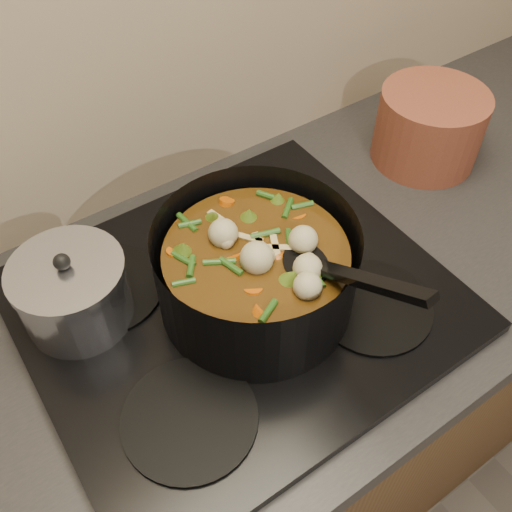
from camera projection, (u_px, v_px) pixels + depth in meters
counter at (243, 431)px, 1.23m from camera, size 2.64×0.64×0.91m
stovetop at (238, 302)px, 0.88m from camera, size 0.62×0.54×0.03m
stockpot at (256, 271)px, 0.82m from camera, size 0.32×0.40×0.21m
saucepan at (74, 292)px, 0.81m from camera, size 0.16×0.16×0.13m
terracotta_crock at (429, 127)px, 1.08m from camera, size 0.22×0.22×0.14m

